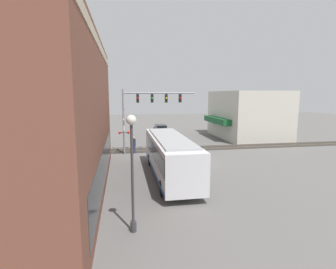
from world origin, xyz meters
The scene contains 12 objects.
ground_plane centered at (0.00, 0.00, 0.00)m, with size 120.00×120.00×0.00m, color #605E5B.
brick_building centered at (-6.31, 11.96, 4.81)m, with size 19.05×8.99×9.62m.
shop_building centered at (12.45, -11.49, 3.33)m, with size 11.38×9.25×6.68m.
city_bus centered at (-3.83, 2.80, 1.71)m, with size 11.15×2.59×3.10m.
traffic_signal_gantry centered at (4.86, 3.67, 5.11)m, with size 0.42×7.66×6.75m.
crossing_signal centered at (4.33, 6.15, 2.30)m, with size 1.41×1.18×3.81m.
streetlamp centered at (-11.60, 5.90, 3.18)m, with size 0.44×0.44×5.35m.
rail_track_near centered at (6.00, 0.00, 0.03)m, with size 2.60×60.00×0.15m.
parked_car_blue centered at (10.68, 0.20, 0.64)m, with size 4.53×1.82×1.37m.
parked_car_black centered at (18.92, 0.20, 0.65)m, with size 4.77×1.82×1.37m.
pedestrian_near_bus centered at (0.38, 1.09, 0.84)m, with size 0.34×0.34×1.65m.
pedestrian_at_crossing centered at (4.66, 5.12, 0.91)m, with size 0.34×0.34×1.77m.
Camera 1 is at (-22.86, 6.27, 6.20)m, focal length 28.00 mm.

